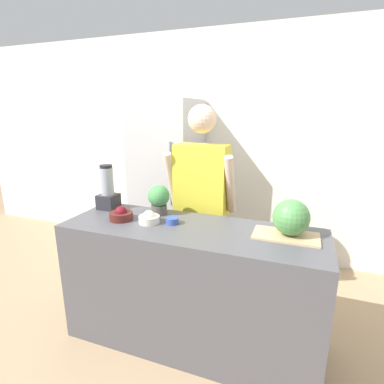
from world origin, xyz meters
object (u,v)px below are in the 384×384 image
at_px(person, 201,207).
at_px(potted_plant, 159,198).
at_px(refrigerator, 168,182).
at_px(blender, 108,191).
at_px(bowl_cherries, 121,215).
at_px(bowl_cream, 149,218).
at_px(watermelon, 291,217).
at_px(bowl_small_blue, 172,221).

distance_m(person, potted_plant, 0.43).
bearing_deg(refrigerator, person, -48.26).
distance_m(blender, potted_plant, 0.46).
distance_m(refrigerator, potted_plant, 1.14).
height_order(bowl_cherries, bowl_cream, bowl_cherries).
bearing_deg(watermelon, bowl_small_blue, -176.04).
relative_size(watermelon, bowl_small_blue, 2.52).
bearing_deg(bowl_cream, potted_plant, 95.32).
xyz_separation_m(blender, potted_plant, (0.46, 0.02, -0.02)).
bearing_deg(bowl_small_blue, person, 82.81).
relative_size(bowl_cherries, blender, 0.47).
xyz_separation_m(refrigerator, bowl_small_blue, (0.59, -1.21, 0.03)).
bearing_deg(potted_plant, watermelon, -5.80).
xyz_separation_m(person, bowl_cream, (-0.22, -0.52, 0.05)).
bearing_deg(watermelon, blender, 176.66).
height_order(watermelon, potted_plant, watermelon).
relative_size(refrigerator, watermelon, 7.83).
relative_size(bowl_cherries, bowl_small_blue, 1.87).
bearing_deg(bowl_cream, person, 66.73).
bearing_deg(bowl_cream, bowl_cherries, -176.80).
bearing_deg(potted_plant, bowl_small_blue, -40.63).
distance_m(watermelon, bowl_small_blue, 0.82).
relative_size(bowl_cream, potted_plant, 0.65).
relative_size(bowl_cream, bowl_small_blue, 1.64).
bearing_deg(person, refrigerator, 131.74).
relative_size(blender, potted_plant, 1.56).
height_order(bowl_cream, potted_plant, potted_plant).
relative_size(person, blender, 4.81).
xyz_separation_m(bowl_cherries, bowl_small_blue, (0.39, 0.06, -0.02)).
bearing_deg(refrigerator, blender, -92.75).
relative_size(bowl_cherries, bowl_cream, 1.14).
distance_m(refrigerator, watermelon, 1.82).
distance_m(person, bowl_small_blue, 0.48).
distance_m(watermelon, bowl_cherries, 1.21).
height_order(watermelon, bowl_cherries, watermelon).
distance_m(bowl_cherries, potted_plant, 0.31).
distance_m(refrigerator, bowl_cream, 1.32).
bearing_deg(refrigerator, potted_plant, -68.77).
bearing_deg(person, blender, -154.32).
relative_size(watermelon, potted_plant, 1.00).
bearing_deg(watermelon, bowl_cream, -174.20).
height_order(person, watermelon, person).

